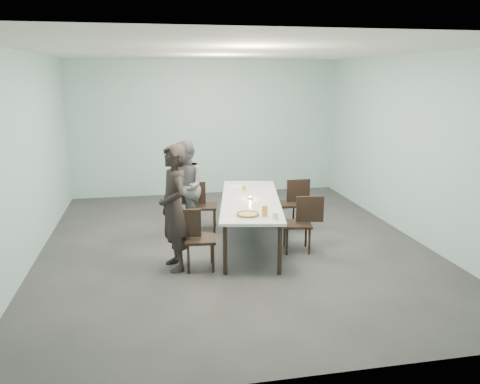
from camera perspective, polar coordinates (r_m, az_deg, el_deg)
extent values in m
plane|color=#333335|center=(7.61, -0.76, -6.39)|extent=(7.00, 7.00, 0.00)
cube|color=#A4CFCD|center=(10.66, -4.17, 7.76)|extent=(6.00, 0.02, 3.00)
cube|color=#A4CFCD|center=(3.91, 8.37, -3.21)|extent=(6.00, 0.02, 3.00)
cube|color=#A4CFCD|center=(7.32, -24.63, 3.69)|extent=(0.02, 7.00, 3.00)
cube|color=#A4CFCD|center=(8.29, 20.15, 5.17)|extent=(0.02, 7.00, 3.00)
cube|color=white|center=(7.14, -0.84, 16.81)|extent=(6.00, 7.00, 0.02)
cube|color=white|center=(7.43, 1.28, -0.98)|extent=(1.37, 2.72, 0.04)
cylinder|color=black|center=(6.38, -1.82, -7.08)|extent=(0.06, 0.06, 0.71)
cylinder|color=black|center=(8.70, -1.37, -1.30)|extent=(0.06, 0.06, 0.71)
cylinder|color=black|center=(6.40, 4.87, -7.05)|extent=(0.06, 0.06, 0.71)
cylinder|color=black|center=(8.72, 3.50, -1.30)|extent=(0.06, 0.06, 0.71)
cube|color=black|center=(6.58, -4.90, -5.77)|extent=(0.45, 0.45, 0.04)
cube|color=black|center=(6.50, -6.62, -3.83)|extent=(0.42, 0.07, 0.40)
cylinder|color=black|center=(6.50, -6.31, -8.19)|extent=(0.04, 0.04, 0.41)
cylinder|color=black|center=(6.81, -6.36, -7.12)|extent=(0.04, 0.04, 0.41)
cylinder|color=black|center=(6.51, -3.29, -8.09)|extent=(0.04, 0.04, 0.41)
cylinder|color=black|center=(6.82, -3.48, -7.02)|extent=(0.04, 0.04, 0.41)
cube|color=black|center=(8.19, -4.33, -1.76)|extent=(0.48, 0.48, 0.04)
cube|color=black|center=(8.15, -5.70, -0.14)|extent=(0.42, 0.11, 0.40)
cylinder|color=black|center=(8.11, -5.57, -3.62)|extent=(0.04, 0.04, 0.41)
cylinder|color=black|center=(8.43, -5.40, -2.92)|extent=(0.04, 0.04, 0.41)
cylinder|color=black|center=(8.09, -3.16, -3.62)|extent=(0.04, 0.04, 0.41)
cylinder|color=black|center=(8.41, -3.09, -2.92)|extent=(0.04, 0.04, 0.41)
cube|color=black|center=(7.26, 6.97, -3.92)|extent=(0.49, 0.49, 0.04)
cube|color=black|center=(7.21, 8.52, -2.08)|extent=(0.42, 0.11, 0.40)
cylinder|color=black|center=(7.51, 8.04, -5.14)|extent=(0.04, 0.04, 0.41)
cylinder|color=black|center=(7.19, 8.45, -6.02)|extent=(0.04, 0.04, 0.41)
cylinder|color=black|center=(7.47, 5.45, -5.18)|extent=(0.04, 0.04, 0.41)
cylinder|color=black|center=(7.15, 5.74, -6.07)|extent=(0.04, 0.04, 0.41)
cube|color=black|center=(8.36, 5.84, -1.47)|extent=(0.42, 0.42, 0.04)
cube|color=black|center=(8.36, 7.12, 0.19)|extent=(0.42, 0.04, 0.40)
cylinder|color=black|center=(8.63, 6.54, -2.55)|extent=(0.04, 0.04, 0.41)
cylinder|color=black|center=(8.32, 7.27, -3.20)|extent=(0.04, 0.04, 0.41)
cylinder|color=black|center=(8.53, 4.37, -2.69)|extent=(0.04, 0.04, 0.41)
cylinder|color=black|center=(8.22, 5.02, -3.36)|extent=(0.04, 0.04, 0.41)
imported|color=black|center=(6.49, -8.04, -1.96)|extent=(0.56, 0.72, 1.76)
imported|color=slate|center=(8.03, -6.74, 0.59)|extent=(0.71, 0.85, 1.60)
cylinder|color=white|center=(6.52, 0.97, -2.87)|extent=(0.34, 0.34, 0.01)
cylinder|color=#F1D889|center=(6.52, 0.97, -2.75)|extent=(0.30, 0.30, 0.01)
torus|color=brown|center=(6.52, 0.97, -2.71)|extent=(0.32, 0.32, 0.03)
cylinder|color=white|center=(6.84, 2.96, -2.10)|extent=(0.18, 0.18, 0.01)
cylinder|color=#BB8829|center=(6.48, 3.04, -2.38)|extent=(0.08, 0.08, 0.15)
cylinder|color=silver|center=(6.39, 4.33, -2.91)|extent=(0.08, 0.08, 0.09)
cylinder|color=silver|center=(7.40, 1.25, -0.75)|extent=(0.06, 0.06, 0.03)
cylinder|color=orange|center=(7.39, 1.25, -0.57)|extent=(0.04, 0.04, 0.01)
cylinder|color=#BB8829|center=(7.98, 0.49, 0.51)|extent=(0.07, 0.07, 0.08)
cube|color=silver|center=(8.25, -0.15, 0.71)|extent=(0.34, 0.27, 0.01)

